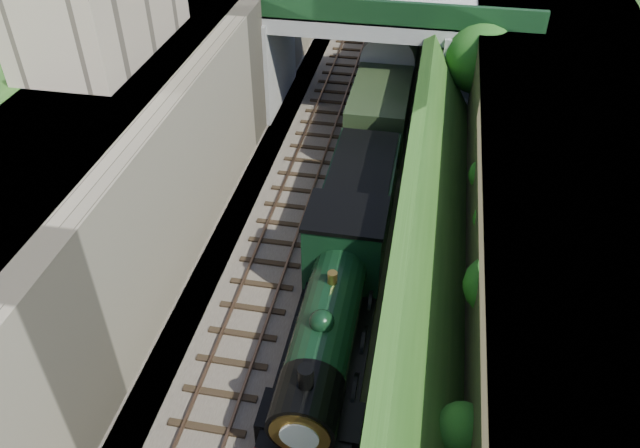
# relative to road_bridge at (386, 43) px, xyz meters

# --- Properties ---
(trackbed) EXTENTS (10.00, 90.00, 0.20)m
(trackbed) POSITION_rel_road_bridge_xyz_m (-0.94, -4.00, -3.98)
(trackbed) COLOR #473F38
(trackbed) RESTS_ON ground
(retaining_wall) EXTENTS (1.00, 90.00, 7.00)m
(retaining_wall) POSITION_rel_road_bridge_xyz_m (-6.44, -4.00, -0.58)
(retaining_wall) COLOR #756B56
(retaining_wall) RESTS_ON ground
(street_plateau_left) EXTENTS (6.00, 90.00, 7.00)m
(street_plateau_left) POSITION_rel_road_bridge_xyz_m (-9.94, -4.00, -0.58)
(street_plateau_left) COLOR #262628
(street_plateau_left) RESTS_ON ground
(street_plateau_right) EXTENTS (8.00, 90.00, 6.25)m
(street_plateau_right) POSITION_rel_road_bridge_xyz_m (8.56, -4.00, -0.95)
(street_plateau_right) COLOR #262628
(street_plateau_right) RESTS_ON ground
(embankment_slope) EXTENTS (4.31, 90.00, 6.36)m
(embankment_slope) POSITION_rel_road_bridge_xyz_m (4.02, -7.54, -1.39)
(embankment_slope) COLOR #1E4714
(embankment_slope) RESTS_ON ground
(track_left) EXTENTS (2.50, 90.00, 0.20)m
(track_left) POSITION_rel_road_bridge_xyz_m (-2.94, -4.00, -3.83)
(track_left) COLOR black
(track_left) RESTS_ON trackbed
(track_right) EXTENTS (2.50, 90.00, 0.20)m
(track_right) POSITION_rel_road_bridge_xyz_m (0.26, -4.00, -3.83)
(track_right) COLOR black
(track_right) RESTS_ON trackbed
(road_bridge) EXTENTS (16.00, 6.40, 7.25)m
(road_bridge) POSITION_rel_road_bridge_xyz_m (0.00, 0.00, 0.00)
(road_bridge) COLOR gray
(road_bridge) RESTS_ON ground
(tree) EXTENTS (3.60, 3.80, 6.60)m
(tree) POSITION_rel_road_bridge_xyz_m (4.97, -2.49, 0.57)
(tree) COLOR black
(tree) RESTS_ON ground
(locomotive) EXTENTS (3.10, 10.22, 3.83)m
(locomotive) POSITION_rel_road_bridge_xyz_m (0.26, -18.19, -2.18)
(locomotive) COLOR black
(locomotive) RESTS_ON trackbed
(tender) EXTENTS (2.70, 6.00, 3.05)m
(tender) POSITION_rel_road_bridge_xyz_m (0.26, -10.83, -2.46)
(tender) COLOR black
(tender) RESTS_ON trackbed
(coach_front) EXTENTS (2.90, 18.00, 3.70)m
(coach_front) POSITION_rel_road_bridge_xyz_m (0.26, 1.77, -2.03)
(coach_front) COLOR black
(coach_front) RESTS_ON trackbed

